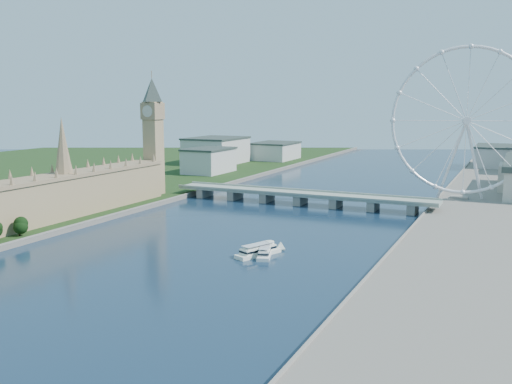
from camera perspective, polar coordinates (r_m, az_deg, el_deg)
The scene contains 7 objects.
parliament_range at distance 422.59m, azimuth -18.54°, elevation -0.25°, with size 24.00×200.00×70.00m.
big_ben at distance 501.50m, azimuth -10.27°, elevation 7.00°, with size 20.02×20.02×110.00m.
westminster_bridge at distance 467.04m, azimuth 4.49°, elevation -0.43°, with size 220.00×22.00×9.50m.
london_eye at distance 488.81m, azimuth 20.32°, elevation 6.64°, with size 113.60×39.12×124.30m.
city_skyline at distance 705.57m, azimuth 14.96°, elevation 3.35°, with size 505.00×280.00×32.00m.
tour_boat_near at distance 312.80m, azimuth 0.91°, elevation -6.40°, with size 6.99×27.48×6.05m, color white, non-canonical shape.
tour_boat_far at distance 313.52m, azimuth 0.21°, elevation -6.36°, with size 8.00×31.21×6.91m, color white, non-canonical shape.
Camera 1 is at (160.61, -131.79, 83.37)m, focal length 40.00 mm.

